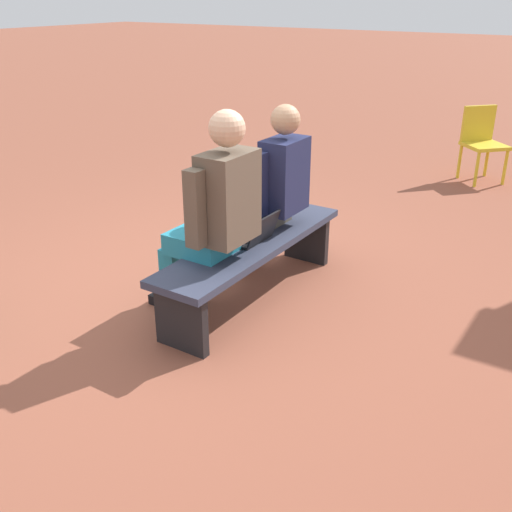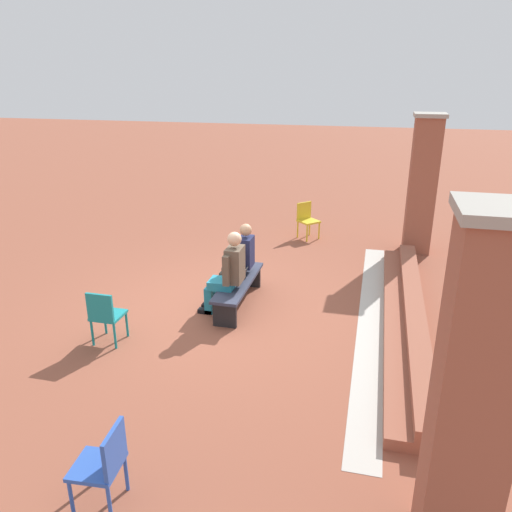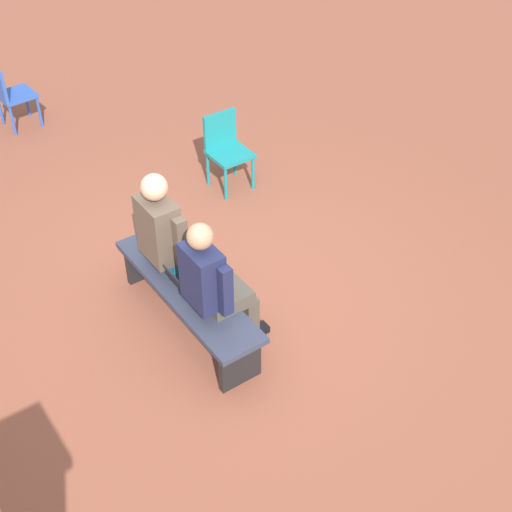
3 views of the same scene
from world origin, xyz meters
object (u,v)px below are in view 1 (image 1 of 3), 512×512
at_px(laptop, 253,235).
at_px(person_adult, 214,213).
at_px(person_student, 271,189).
at_px(bench, 253,253).
at_px(plastic_chair_foreground, 482,139).

bearing_deg(laptop, person_adult, -14.33).
distance_m(person_student, person_adult, 0.69).
xyz_separation_m(person_student, person_adult, (0.69, -0.00, 0.03)).
distance_m(bench, person_student, 0.51).
height_order(bench, person_adult, person_adult).
xyz_separation_m(person_student, plastic_chair_foreground, (-3.56, 0.65, -0.23)).
xyz_separation_m(person_adult, plastic_chair_foreground, (-4.25, 0.65, -0.26)).
bearing_deg(plastic_chair_foreground, person_student, -10.32).
height_order(person_adult, plastic_chair_foreground, person_adult).
height_order(person_student, laptop, person_student).
bearing_deg(person_adult, plastic_chair_foreground, 171.27).
height_order(person_student, person_adult, person_adult).
bearing_deg(plastic_chair_foreground, person_adult, -8.73).
bearing_deg(person_adult, bench, 168.09).
bearing_deg(laptop, person_student, -167.76).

